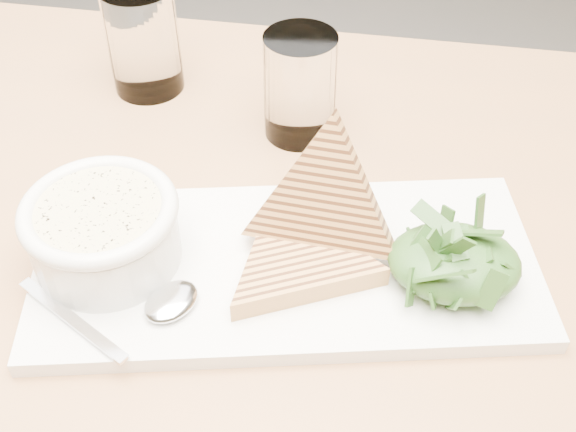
# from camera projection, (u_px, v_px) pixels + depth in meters

# --- Properties ---
(table_top) EXTENTS (1.37, 0.98, 0.04)m
(table_top) POSITION_uv_depth(u_px,v_px,m) (233.00, 291.00, 0.65)
(table_top) COLOR #95643D
(table_top) RESTS_ON ground
(platter) EXTENTS (0.46, 0.25, 0.02)m
(platter) POSITION_uv_depth(u_px,v_px,m) (286.00, 266.00, 0.63)
(platter) COLOR white
(platter) RESTS_ON table_top
(soup_bowl) EXTENTS (0.13, 0.13, 0.05)m
(soup_bowl) POSITION_uv_depth(u_px,v_px,m) (105.00, 237.00, 0.61)
(soup_bowl) COLOR white
(soup_bowl) RESTS_ON platter
(soup) EXTENTS (0.11, 0.11, 0.01)m
(soup) POSITION_uv_depth(u_px,v_px,m) (99.00, 212.00, 0.59)
(soup) COLOR beige
(soup) RESTS_ON soup_bowl
(bowl_rim) EXTENTS (0.13, 0.13, 0.01)m
(bowl_rim) POSITION_uv_depth(u_px,v_px,m) (98.00, 210.00, 0.59)
(bowl_rim) COLOR white
(bowl_rim) RESTS_ON soup_bowl
(sandwich_flat) EXTENTS (0.20, 0.20, 0.02)m
(sandwich_flat) POSITION_uv_depth(u_px,v_px,m) (298.00, 261.00, 0.61)
(sandwich_flat) COLOR #B47B41
(sandwich_flat) RESTS_ON platter
(sandwich_lean) EXTENTS (0.18, 0.16, 0.18)m
(sandwich_lean) POSITION_uv_depth(u_px,v_px,m) (324.00, 201.00, 0.60)
(sandwich_lean) COLOR #B47B41
(sandwich_lean) RESTS_ON sandwich_flat
(salad_base) EXTENTS (0.11, 0.09, 0.04)m
(salad_base) POSITION_uv_depth(u_px,v_px,m) (454.00, 262.00, 0.59)
(salad_base) COLOR black
(salad_base) RESTS_ON platter
(arugula_pile) EXTENTS (0.11, 0.10, 0.05)m
(arugula_pile) POSITION_uv_depth(u_px,v_px,m) (455.00, 258.00, 0.59)
(arugula_pile) COLOR #426D29
(arugula_pile) RESTS_ON platter
(spoon_bowl) EXTENTS (0.06, 0.06, 0.01)m
(spoon_bowl) POSITION_uv_depth(u_px,v_px,m) (171.00, 301.00, 0.58)
(spoon_bowl) COLOR silver
(spoon_bowl) RESTS_ON platter
(spoon_handle) EXTENTS (0.11, 0.08, 0.00)m
(spoon_handle) POSITION_uv_depth(u_px,v_px,m) (72.00, 319.00, 0.57)
(spoon_handle) COLOR silver
(spoon_handle) RESTS_ON platter
(glass_near) EXTENTS (0.08, 0.08, 0.12)m
(glass_near) POSITION_uv_depth(u_px,v_px,m) (143.00, 40.00, 0.80)
(glass_near) COLOR white
(glass_near) RESTS_ON table_top
(glass_far) EXTENTS (0.08, 0.08, 0.11)m
(glass_far) POSITION_uv_depth(u_px,v_px,m) (300.00, 86.00, 0.74)
(glass_far) COLOR white
(glass_far) RESTS_ON table_top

